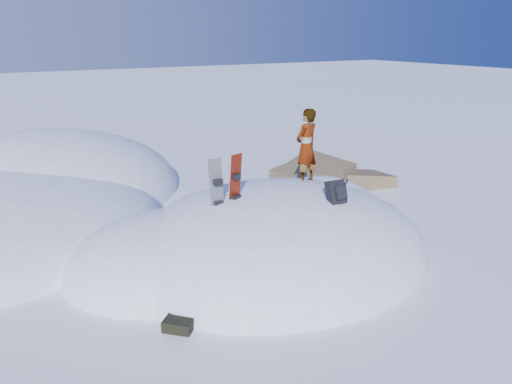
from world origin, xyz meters
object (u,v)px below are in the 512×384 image
person (306,147)px  snowboard_red (235,189)px  snowboard_dark (217,195)px  backpack (337,192)px

person → snowboard_red: bearing=-2.8°
snowboard_dark → person: (2.52, 0.45, 0.62)m
snowboard_red → snowboard_dark: bearing=159.6°
snowboard_red → snowboard_dark: 0.40m
snowboard_dark → backpack: bearing=-28.5°
snowboard_red → backpack: 2.05m
snowboard_red → person: bearing=-5.6°
snowboard_red → backpack: size_ratio=2.65×
snowboard_dark → person: size_ratio=0.87×
snowboard_red → snowboard_dark: snowboard_red is taller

